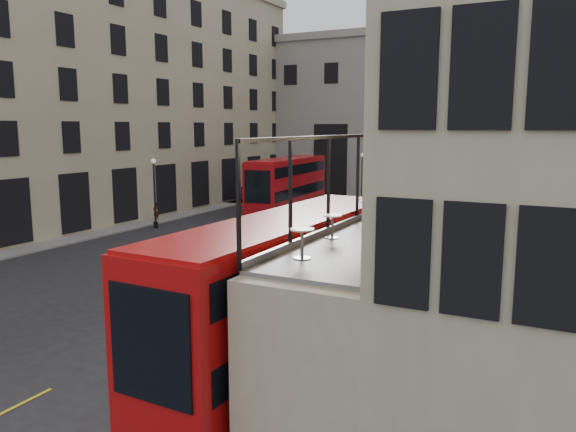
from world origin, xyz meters
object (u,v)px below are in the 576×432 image
at_px(pedestrian_c, 397,195).
at_px(cafe_table_near, 302,239).
at_px(car_c, 273,203).
at_px(traffic_light_far, 245,186).
at_px(pedestrian_a, 242,195).
at_px(pedestrian_b, 350,206).
at_px(pedestrian_d, 518,219).
at_px(traffic_light_near, 312,226).
at_px(pedestrian_e, 156,212).
at_px(bus_near, 286,284).
at_px(cafe_chair_d, 440,216).
at_px(cafe_chair_b, 409,228).
at_px(bus_far, 287,182).
at_px(cafe_table_mid, 332,223).
at_px(cafe_chair_c, 405,235).
at_px(street_lamp_b, 362,185).
at_px(cafe_table_far, 369,208).
at_px(car_a, 269,237).
at_px(cyclist, 299,261).
at_px(car_b, 358,206).
at_px(street_lamp_a, 155,197).
at_px(cafe_chair_a, 379,256).
at_px(bicycle, 212,249).

bearing_deg(pedestrian_c, cafe_table_near, 65.31).
distance_m(car_c, cafe_table_near, 38.34).
bearing_deg(traffic_light_far, pedestrian_a, 124.08).
bearing_deg(pedestrian_b, pedestrian_d, -74.88).
xyz_separation_m(traffic_light_near, pedestrian_e, (-18.00, 8.40, -1.63)).
xyz_separation_m(bus_near, cafe_chair_d, (4.13, 3.09, 2.06)).
xyz_separation_m(traffic_light_near, cafe_chair_b, (8.33, -11.59, 2.45)).
xyz_separation_m(bus_far, pedestrian_b, (5.67, 1.18, -2.00)).
height_order(car_c, pedestrian_c, pedestrian_c).
xyz_separation_m(traffic_light_near, cafe_table_mid, (6.42, -12.67, 2.62)).
bearing_deg(cafe_chair_c, pedestrian_a, 127.64).
relative_size(street_lamp_b, pedestrian_e, 3.34).
height_order(traffic_light_far, cafe_table_far, cafe_table_far).
bearing_deg(car_a, cyclist, -70.73).
bearing_deg(cafe_chair_b, pedestrian_e, 142.80).
xyz_separation_m(traffic_light_far, car_b, (9.62, 3.18, -1.63)).
distance_m(street_lamp_a, pedestrian_d, 27.64).
relative_size(street_lamp_b, pedestrian_a, 3.46).
xyz_separation_m(traffic_light_far, street_lamp_b, (9.00, 6.00, -0.03)).
height_order(traffic_light_near, pedestrian_a, traffic_light_near).
bearing_deg(pedestrian_c, pedestrian_a, -16.07).
height_order(cafe_table_far, cafe_chair_d, cafe_chair_d).
height_order(cafe_chair_a, cafe_chair_c, cafe_chair_a).
bearing_deg(bus_near, pedestrian_b, 107.15).
relative_size(street_lamp_a, pedestrian_a, 3.46).
xyz_separation_m(pedestrian_a, pedestrian_d, (26.89, -3.99, 0.05)).
distance_m(street_lamp_a, bicycle, 11.44).
distance_m(bus_far, pedestrian_e, 12.22).
bearing_deg(pedestrian_a, cyclist, -39.61).
bearing_deg(car_b, cafe_chair_c, -70.15).
xyz_separation_m(car_a, cafe_table_near, (11.44, -18.91, 4.37)).
xyz_separation_m(car_c, pedestrian_b, (7.01, 1.46, -0.02)).
bearing_deg(pedestrian_d, cafe_chair_c, 139.49).
bearing_deg(traffic_light_near, cafe_chair_d, -45.51).
height_order(street_lamp_a, cyclist, street_lamp_a).
relative_size(cafe_table_mid, cafe_chair_c, 0.87).
xyz_separation_m(pedestrian_c, cafe_table_far, (9.78, -37.43, 4.18)).
bearing_deg(bus_near, cafe_chair_b, 4.23).
xyz_separation_m(bus_far, car_b, (6.39, 1.13, -1.96)).
relative_size(pedestrian_d, cafe_table_far, 2.29).
bearing_deg(pedestrian_e, cyclist, 64.49).
distance_m(pedestrian_b, cafe_table_mid, 34.19).
bearing_deg(cafe_chair_b, street_lamp_b, 111.65).
bearing_deg(cafe_table_near, street_lamp_b, 107.45).
bearing_deg(car_a, cafe_table_mid, -77.78).
bearing_deg(cafe_table_near, bus_far, 117.67).
distance_m(pedestrian_e, cafe_chair_a, 35.88).
bearing_deg(bus_near, traffic_light_far, 123.58).
relative_size(cafe_table_near, cafe_chair_c, 0.96).
distance_m(car_c, pedestrian_b, 7.15).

